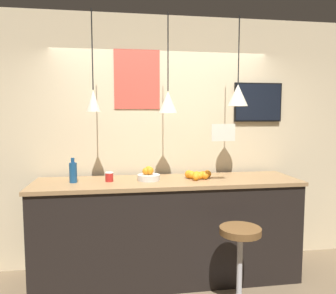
{
  "coord_description": "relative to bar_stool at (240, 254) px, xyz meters",
  "views": [
    {
      "loc": [
        -0.52,
        -2.64,
        1.76
      ],
      "look_at": [
        0.0,
        0.73,
        1.43
      ],
      "focal_mm": 35.0,
      "sensor_mm": 36.0,
      "label": 1
    }
  ],
  "objects": [
    {
      "name": "spread_jar",
      "position": [
        -1.16,
        0.7,
        0.6
      ],
      "size": [
        0.08,
        0.08,
        0.1
      ],
      "color": "red",
      "rests_on": "service_counter"
    },
    {
      "name": "hanging_menu_board",
      "position": [
        -0.03,
        0.41,
        1.07
      ],
      "size": [
        0.24,
        0.01,
        0.17
      ],
      "color": "white"
    },
    {
      "name": "fruit_bowl",
      "position": [
        -0.75,
        0.7,
        0.61
      ],
      "size": [
        0.24,
        0.24,
        0.15
      ],
      "color": "beige",
      "rests_on": "service_counter"
    },
    {
      "name": "orange_pile",
      "position": [
        -0.22,
        0.69,
        0.59
      ],
      "size": [
        0.29,
        0.22,
        0.09
      ],
      "color": "orange",
      "rests_on": "service_counter"
    },
    {
      "name": "back_wall",
      "position": [
        -0.54,
        1.15,
        0.92
      ],
      "size": [
        8.0,
        0.06,
        2.9
      ],
      "color": "beige",
      "rests_on": "ground_plane"
    },
    {
      "name": "pendant_lamp_left",
      "position": [
        -1.3,
        0.68,
        1.39
      ],
      "size": [
        0.14,
        0.14,
        1.0
      ],
      "color": "black"
    },
    {
      "name": "juice_bottle",
      "position": [
        -1.52,
        0.7,
        0.66
      ],
      "size": [
        0.08,
        0.08,
        0.25
      ],
      "color": "navy",
      "rests_on": "service_counter"
    },
    {
      "name": "mounted_tv",
      "position": [
        0.62,
        1.09,
        1.39
      ],
      "size": [
        0.59,
        0.04,
        0.46
      ],
      "color": "black"
    },
    {
      "name": "pendant_lamp_middle",
      "position": [
        -0.54,
        0.68,
        1.38
      ],
      "size": [
        0.19,
        0.19,
        1.02
      ],
      "color": "black"
    },
    {
      "name": "bar_stool",
      "position": [
        0.0,
        0.0,
        0.0
      ],
      "size": [
        0.4,
        0.4,
        0.77
      ],
      "color": "#B7B7BC",
      "rests_on": "ground_plane"
    },
    {
      "name": "service_counter",
      "position": [
        -0.54,
        0.68,
        0.01
      ],
      "size": [
        2.78,
        0.71,
        1.08
      ],
      "color": "black",
      "rests_on": "ground_plane"
    },
    {
      "name": "pendant_lamp_right",
      "position": [
        0.21,
        0.68,
        1.45
      ],
      "size": [
        0.21,
        0.21,
        0.94
      ],
      "color": "black"
    },
    {
      "name": "wall_poster",
      "position": [
        -0.84,
        1.11,
        1.64
      ],
      "size": [
        0.52,
        0.01,
        0.67
      ],
      "color": "#C64C3D"
    }
  ]
}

